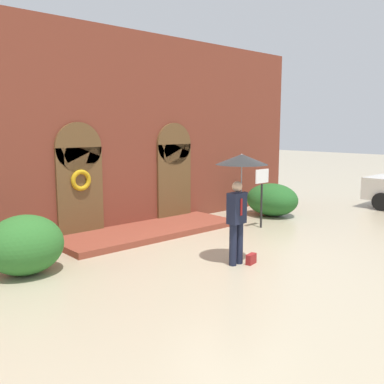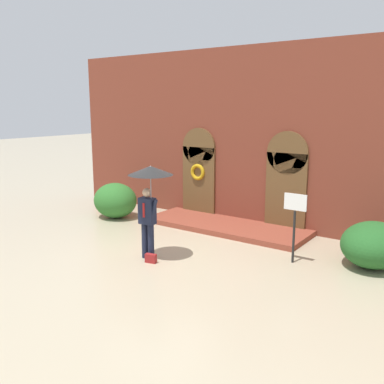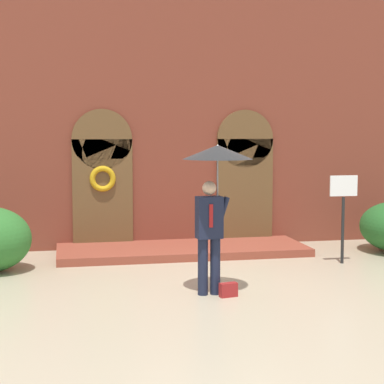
% 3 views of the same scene
% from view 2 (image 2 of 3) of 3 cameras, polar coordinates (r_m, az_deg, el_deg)
% --- Properties ---
extents(ground_plane, '(80.00, 80.00, 0.00)m').
position_cam_2_polar(ground_plane, '(11.10, -3.80, -8.49)').
color(ground_plane, tan).
extents(building_facade, '(14.00, 2.30, 5.60)m').
position_cam_2_polar(building_facade, '(13.94, 6.95, 6.82)').
color(building_facade, brown).
rests_on(building_facade, ground).
extents(person_with_umbrella, '(1.10, 1.10, 2.36)m').
position_cam_2_polar(person_with_umbrella, '(10.41, -5.66, 1.06)').
color(person_with_umbrella, '#191E33').
rests_on(person_with_umbrella, ground).
extents(handbag, '(0.30, 0.18, 0.22)m').
position_cam_2_polar(handbag, '(10.63, -5.50, -8.80)').
color(handbag, maroon).
rests_on(handbag, ground).
extents(sign_post, '(0.56, 0.06, 1.72)m').
position_cam_2_polar(sign_post, '(10.57, 13.53, -3.21)').
color(sign_post, black).
rests_on(sign_post, ground).
extents(shrub_left, '(1.53, 1.37, 1.20)m').
position_cam_2_polar(shrub_left, '(14.86, -10.19, -1.11)').
color(shrub_left, '#2D6B28').
rests_on(shrub_left, ground).
extents(shrub_right, '(1.50, 1.80, 1.07)m').
position_cam_2_polar(shrub_right, '(11.11, 23.07, -6.47)').
color(shrub_right, '#235B23').
rests_on(shrub_right, ground).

